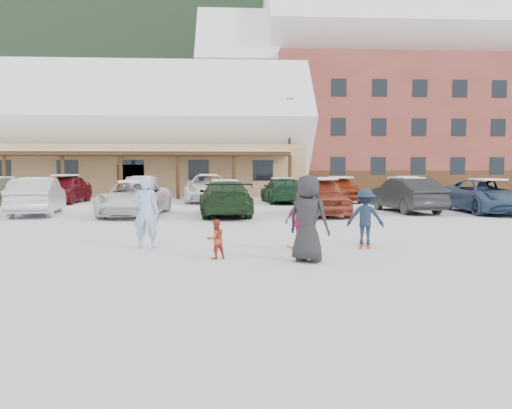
{
  "coord_description": "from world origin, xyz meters",
  "views": [
    {
      "loc": [
        -0.39,
        -11.28,
        1.86
      ],
      "look_at": [
        0.3,
        1.0,
        1.0
      ],
      "focal_mm": 35.0,
      "sensor_mm": 36.0,
      "label": 1
    }
  ],
  "objects": [
    {
      "name": "bystander_dark",
      "position": [
        1.22,
        -1.38,
        0.88
      ],
      "size": [
        1.03,
        0.95,
        1.76
      ],
      "primitive_type": "imported",
      "rotation": [
        0.0,
        0.0,
        2.55
      ],
      "color": "black",
      "rests_on": "ground"
    },
    {
      "name": "parked_car_10",
      "position": [
        -1.56,
        17.49,
        0.79
      ],
      "size": [
        2.98,
        5.82,
        1.57
      ],
      "primitive_type": "imported",
      "rotation": [
        0.0,
        0.0,
        0.07
      ],
      "color": "white",
      "rests_on": "ground"
    },
    {
      "name": "parked_car_11",
      "position": [
        2.63,
        16.5,
        0.7
      ],
      "size": [
        2.28,
        4.92,
        1.39
      ],
      "primitive_type": "imported",
      "rotation": [
        0.0,
        0.0,
        3.21
      ],
      "color": "#173A23",
      "rests_on": "ground"
    },
    {
      "name": "parked_car_5",
      "position": [
        7.41,
        10.18,
        0.75
      ],
      "size": [
        2.15,
        4.74,
        1.51
      ],
      "primitive_type": "imported",
      "rotation": [
        0.0,
        0.0,
        3.27
      ],
      "color": "#232325",
      "rests_on": "ground"
    },
    {
      "name": "parked_car_9",
      "position": [
        -5.22,
        17.16,
        0.73
      ],
      "size": [
        1.89,
        4.57,
        1.47
      ],
      "primitive_type": "imported",
      "rotation": [
        0.0,
        0.0,
        3.22
      ],
      "color": "#A1A0A4",
      "rests_on": "ground"
    },
    {
      "name": "skis_child_magenta",
      "position": [
        1.3,
        -0.03,
        0.01
      ],
      "size": [
        0.53,
        1.41,
        0.03
      ],
      "primitive_type": "cube",
      "rotation": [
        0.0,
        0.0,
        3.38
      ],
      "color": "#C44A1C",
      "rests_on": "ground"
    },
    {
      "name": "parked_car_12",
      "position": [
        6.07,
        17.09,
        0.72
      ],
      "size": [
        2.09,
        4.36,
        1.44
      ],
      "primitive_type": "imported",
      "rotation": [
        0.0,
        0.0,
        0.1
      ],
      "color": "#A33517",
      "rests_on": "ground"
    },
    {
      "name": "conifer_3",
      "position": [
        6.0,
        44.0,
        5.12
      ],
      "size": [
        3.96,
        3.96,
        9.18
      ],
      "color": "black",
      "rests_on": "ground"
    },
    {
      "name": "parked_car_13",
      "position": [
        10.01,
        17.16,
        0.73
      ],
      "size": [
        2.21,
        4.61,
        1.46
      ],
      "primitive_type": "imported",
      "rotation": [
        0.0,
        0.0,
        2.99
      ],
      "color": "black",
      "rests_on": "ground"
    },
    {
      "name": "alpine_hotel",
      "position": [
        14.27,
        38.0,
        8.63
      ],
      "size": [
        31.48,
        14.01,
        21.48
      ],
      "color": "maroon",
      "rests_on": "ground"
    },
    {
      "name": "parked_car_3",
      "position": [
        -0.53,
        8.82,
        0.71
      ],
      "size": [
        2.34,
        5.04,
        1.43
      ],
      "primitive_type": "imported",
      "rotation": [
        0.0,
        0.0,
        3.21
      ],
      "color": "black",
      "rests_on": "ground"
    },
    {
      "name": "parked_car_1",
      "position": [
        -8.23,
        9.65,
        0.76
      ],
      "size": [
        2.37,
        4.79,
        1.51
      ],
      "primitive_type": "imported",
      "rotation": [
        0.0,
        0.0,
        3.32
      ],
      "color": "silver",
      "rests_on": "ground"
    },
    {
      "name": "day_lodge",
      "position": [
        -9.0,
        27.96,
        3.94
      ],
      "size": [
        29.12,
        12.5,
        10.38
      ],
      "color": "tan",
      "rests_on": "ground"
    },
    {
      "name": "parked_car_2",
      "position": [
        -4.16,
        9.13,
        0.7
      ],
      "size": [
        2.47,
        5.12,
        1.4
      ],
      "primitive_type": "imported",
      "rotation": [
        0.0,
        0.0,
        -0.03
      ],
      "color": "white",
      "rests_on": "ground"
    },
    {
      "name": "lamp_post",
      "position": [
        4.03,
        24.61,
        3.88
      ],
      "size": [
        0.5,
        0.25,
        6.94
      ],
      "color": "black",
      "rests_on": "ground"
    },
    {
      "name": "parked_car_8",
      "position": [
        -9.45,
        17.06,
        0.79
      ],
      "size": [
        2.02,
        4.67,
        1.57
      ],
      "primitive_type": "imported",
      "rotation": [
        0.0,
        0.0,
        -0.04
      ],
      "color": "maroon",
      "rests_on": "ground"
    },
    {
      "name": "parked_car_4",
      "position": [
        3.44,
        8.9,
        0.76
      ],
      "size": [
        1.79,
        4.45,
        1.51
      ],
      "primitive_type": "imported",
      "rotation": [
        0.0,
        0.0,
        0.0
      ],
      "color": "#953D26",
      "rests_on": "ground"
    },
    {
      "name": "child_magenta",
      "position": [
        1.3,
        -0.03,
        0.68
      ],
      "size": [
        0.86,
        0.52,
        1.37
      ],
      "primitive_type": "imported",
      "rotation": [
        0.0,
        0.0,
        3.38
      ],
      "color": "#C62486",
      "rests_on": "ground"
    },
    {
      "name": "child_navy",
      "position": [
        2.98,
        0.75,
        0.7
      ],
      "size": [
        1.01,
        0.74,
        1.39
      ],
      "primitive_type": "imported",
      "rotation": [
        0.0,
        0.0,
        2.87
      ],
      "color": "#16243A",
      "rests_on": "ground"
    },
    {
      "name": "toddler_red",
      "position": [
        -0.65,
        -0.93,
        0.41
      ],
      "size": [
        0.5,
        0.47,
        0.83
      ],
      "primitive_type": "imported",
      "rotation": [
        0.0,
        0.0,
        3.64
      ],
      "color": "#AC3922",
      "rests_on": "ground"
    },
    {
      "name": "skis_child_navy",
      "position": [
        2.98,
        0.75,
        0.01
      ],
      "size": [
        0.57,
        1.4,
        0.03
      ],
      "primitive_type": "cube",
      "rotation": [
        0.0,
        0.0,
        2.87
      ],
      "color": "#C44A1C",
      "rests_on": "ground"
    },
    {
      "name": "adult_skier",
      "position": [
        -2.33,
        0.55,
        0.86
      ],
      "size": [
        0.64,
        0.43,
        1.72
      ],
      "primitive_type": "imported",
      "rotation": [
        0.0,
        0.0,
        3.12
      ],
      "color": "#94B7DA",
      "rests_on": "ground"
    },
    {
      "name": "forested_hillside",
      "position": [
        0.0,
        85.0,
        19.0
      ],
      "size": [
        300.0,
        70.0,
        38.0
      ],
      "primitive_type": "cube",
      "color": "black",
      "rests_on": "ground"
    },
    {
      "name": "parked_car_6",
      "position": [
        10.76,
        9.57,
        0.73
      ],
      "size": [
        2.65,
        5.34,
        1.45
      ],
      "primitive_type": "imported",
      "rotation": [
        0.0,
        0.0,
        -0.05
      ],
      "color": "navy",
      "rests_on": "ground"
    },
    {
      "name": "ground",
      "position": [
        0.0,
        0.0,
        0.0
      ],
      "size": [
        160.0,
        160.0,
        0.0
      ],
      "primitive_type": "plane",
      "color": "silver",
      "rests_on": "ground"
    }
  ]
}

